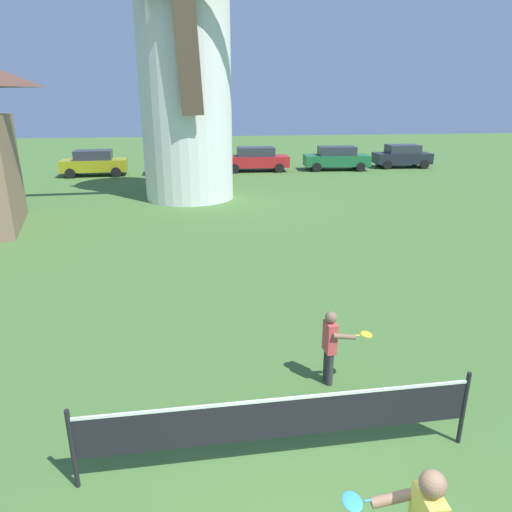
# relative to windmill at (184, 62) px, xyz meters

# --- Properties ---
(windmill) EXTENTS (9.81, 4.83, 13.67)m
(windmill) POSITION_rel_windmill_xyz_m (0.00, 0.00, 0.00)
(windmill) COLOR white
(windmill) RESTS_ON ground_plane
(tennis_net) EXTENTS (5.07, 0.06, 1.10)m
(tennis_net) POSITION_rel_windmill_xyz_m (0.80, -17.50, -5.39)
(tennis_net) COLOR black
(tennis_net) RESTS_ON ground_plane
(player_far) EXTENTS (0.75, 0.48, 1.29)m
(player_far) POSITION_rel_windmill_xyz_m (1.98, -15.85, -5.34)
(player_far) COLOR #333338
(player_far) RESTS_ON ground_plane
(parked_car_mustard) EXTENTS (3.99, 2.02, 1.56)m
(parked_car_mustard) POSITION_rel_windmill_xyz_m (-5.74, 7.93, -5.26)
(parked_car_mustard) COLOR #999919
(parked_car_mustard) RESTS_ON ground_plane
(parked_car_cream) EXTENTS (4.37, 1.95, 1.56)m
(parked_car_cream) POSITION_rel_windmill_xyz_m (-0.31, 7.90, -5.26)
(parked_car_cream) COLOR silver
(parked_car_cream) RESTS_ON ground_plane
(parked_car_red) EXTENTS (4.35, 2.03, 1.56)m
(parked_car_red) POSITION_rel_windmill_xyz_m (4.47, 8.31, -5.26)
(parked_car_red) COLOR red
(parked_car_red) RESTS_ON ground_plane
(parked_car_green) EXTENTS (4.46, 2.25, 1.56)m
(parked_car_green) POSITION_rel_windmill_xyz_m (9.91, 8.02, -5.26)
(parked_car_green) COLOR #1E6638
(parked_car_green) RESTS_ON ground_plane
(parked_car_black) EXTENTS (3.94, 2.11, 1.56)m
(parked_car_black) POSITION_rel_windmill_xyz_m (14.83, 8.52, -5.26)
(parked_car_black) COLOR #1E232D
(parked_car_black) RESTS_ON ground_plane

